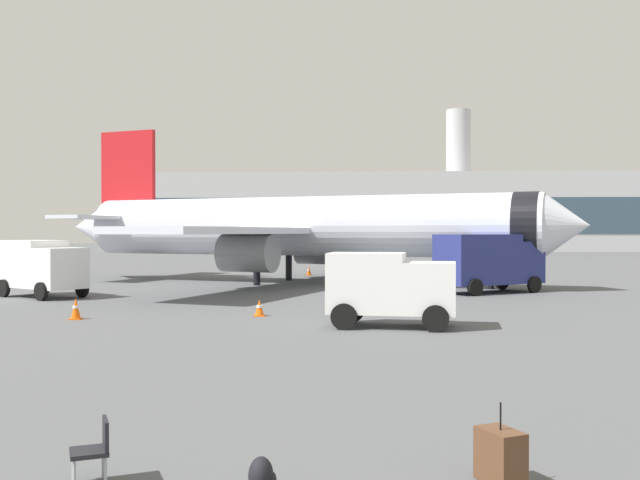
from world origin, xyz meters
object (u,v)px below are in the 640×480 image
traveller_backpack (262,476)px  safety_cone_far (76,309)px  fuel_truck (488,260)px  safety_cone_near (309,271)px  cargo_van (390,286)px  rolling_suitcase (500,456)px  gate_chair (95,447)px  service_truck (42,266)px  safety_cone_mid (259,308)px  airplane_at_gate (298,227)px

traveller_backpack → safety_cone_far: bearing=117.9°
fuel_truck → safety_cone_near: 18.64m
cargo_van → rolling_suitcase: (0.65, -15.72, -1.06)m
safety_cone_near → rolling_suitcase: rolling_suitcase is taller
fuel_truck → gate_chair: 32.23m
service_truck → safety_cone_mid: bearing=-32.3°
rolling_suitcase → safety_cone_mid: bearing=106.8°
cargo_van → gate_chair: bearing=-106.4°
service_truck → traveller_backpack: service_truck is taller
safety_cone_mid → service_truck: bearing=147.7°
cargo_van → traveller_backpack: cargo_van is taller
airplane_at_gate → safety_cone_far: bearing=-109.9°
airplane_at_gate → safety_cone_mid: airplane_at_gate is taller
airplane_at_gate → gate_chair: size_ratio=40.42×
safety_cone_near → gate_chair: gate_chair is taller
safety_cone_mid → airplane_at_gate: bearing=89.5°
fuel_truck → safety_cone_near: (-10.79, 15.13, -1.42)m
service_truck → safety_cone_near: size_ratio=7.23×
service_truck → rolling_suitcase: (17.83, -26.42, -1.22)m
fuel_truck → safety_cone_near: fuel_truck is taller
airplane_at_gate → service_truck: airplane_at_gate is taller
cargo_van → service_truck: bearing=148.1°
safety_cone_near → fuel_truck: bearing=-54.5°
cargo_van → safety_cone_far: 11.99m
service_truck → fuel_truck: fuel_truck is taller
airplane_at_gate → safety_cone_near: bearing=89.0°
airplane_at_gate → fuel_truck: 12.86m
traveller_backpack → safety_cone_mid: bearing=97.6°
rolling_suitcase → service_truck: bearing=124.0°
fuel_truck → traveller_backpack: 31.81m
airplane_at_gate → rolling_suitcase: 37.21m
service_truck → safety_cone_far: 10.60m
airplane_at_gate → safety_cone_near: size_ratio=48.29×
cargo_van → safety_cone_mid: size_ratio=6.94×
safety_cone_near → rolling_suitcase: (5.34, -45.28, 0.04)m
safety_cone_mid → safety_cone_far: (-6.85, -1.37, 0.08)m
airplane_at_gate → traveller_backpack: 37.34m
safety_cone_near → traveller_backpack: bearing=-87.2°
fuel_truck → traveller_backpack: bearing=-105.6°
airplane_at_gate → safety_cone_mid: (-0.16, -17.95, -3.33)m
rolling_suitcase → gate_chair: rolling_suitcase is taller
safety_cone_mid → traveller_backpack: 19.32m
safety_cone_mid → safety_cone_far: safety_cone_far is taller
cargo_van → gate_chair: size_ratio=5.38×
safety_cone_near → safety_cone_mid: safety_cone_near is taller
service_truck → fuel_truck: 23.57m
fuel_truck → safety_cone_mid: bearing=-134.1°
airplane_at_gate → cargo_van: bearing=-77.0°
fuel_truck → safety_cone_far: size_ratio=7.73×
rolling_suitcase → safety_cone_far: bearing=125.8°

